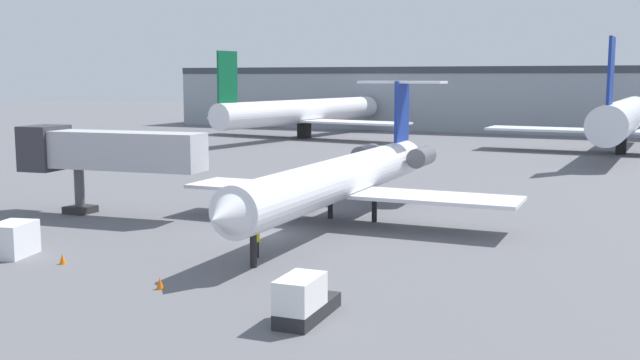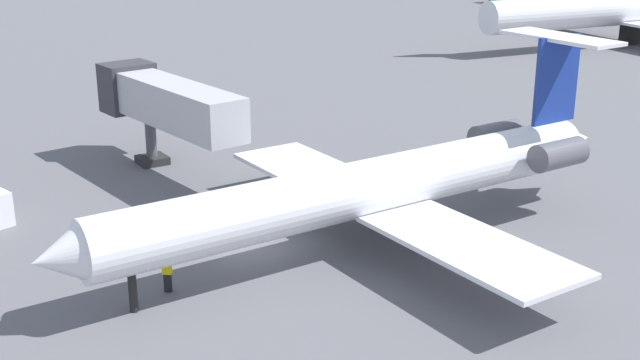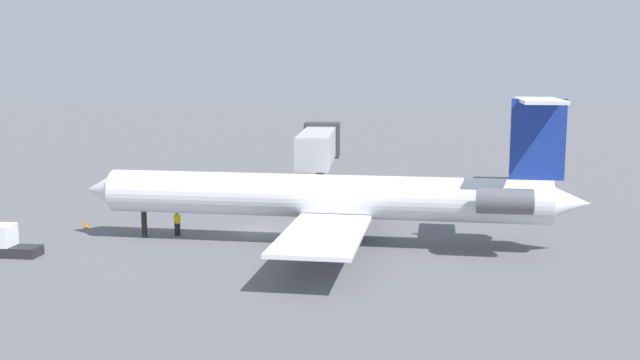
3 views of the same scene
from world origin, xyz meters
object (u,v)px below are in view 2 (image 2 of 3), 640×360
at_px(ground_crew_marshaller, 167,273).
at_px(regional_jet, 381,183).
at_px(jet_bridge, 162,101).
at_px(parked_airliner_west_end, 632,9).

bearing_deg(ground_crew_marshaller, regional_jet, 85.76).
distance_m(jet_bridge, ground_crew_marshaller, 17.85).
height_order(jet_bridge, ground_crew_marshaller, jet_bridge).
bearing_deg(ground_crew_marshaller, parked_airliner_west_end, 113.52).
bearing_deg(parked_airliner_west_end, jet_bridge, -76.77).
relative_size(ground_crew_marshaller, parked_airliner_west_end, 0.04).
height_order(regional_jet, ground_crew_marshaller, regional_jet).
bearing_deg(parked_airliner_west_end, ground_crew_marshaller, -66.48).
xyz_separation_m(jet_bridge, ground_crew_marshaller, (16.11, -6.76, -3.63)).
bearing_deg(regional_jet, parked_airliner_west_end, 117.74).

